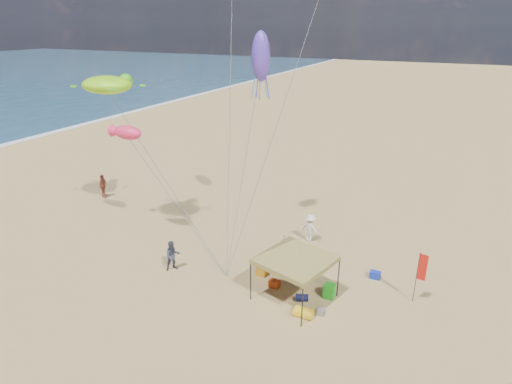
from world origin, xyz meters
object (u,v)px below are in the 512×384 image
at_px(chair_yellow, 262,269).
at_px(feather_flag, 421,270).
at_px(person_far_a, 103,186).
at_px(cooler_blue, 375,275).
at_px(canopy_tent, 296,241).
at_px(person_near_a, 285,246).
at_px(cooler_red, 274,284).
at_px(person_near_c, 310,228).
at_px(person_near_b, 173,256).
at_px(chair_green, 329,291).
at_px(beach_cart, 303,312).

bearing_deg(chair_yellow, feather_flag, 7.73).
bearing_deg(person_far_a, cooler_blue, -112.11).
xyz_separation_m(canopy_tent, chair_yellow, (-2.26, 1.17, -2.75)).
relative_size(cooler_blue, person_far_a, 0.30).
distance_m(cooler_blue, person_near_a, 5.04).
height_order(cooler_red, person_near_c, person_near_c).
bearing_deg(person_near_b, person_near_a, -14.76).
relative_size(cooler_red, chair_green, 0.77).
bearing_deg(chair_yellow, cooler_blue, 22.73).
height_order(cooler_red, person_near_b, person_near_b).
relative_size(feather_flag, cooler_red, 4.93).
bearing_deg(canopy_tent, cooler_red, 161.37).
relative_size(feather_flag, beach_cart, 2.96).
height_order(cooler_red, person_far_a, person_far_a).
height_order(canopy_tent, person_near_b, canopy_tent).
distance_m(person_near_a, person_near_c, 2.65).
relative_size(cooler_red, person_near_c, 0.31).
height_order(person_near_b, person_far_a, person_far_a).
distance_m(cooler_blue, chair_yellow, 5.90).
xyz_separation_m(beach_cart, person_near_a, (-2.70, 4.34, 0.59)).
bearing_deg(person_near_a, cooler_red, 75.28).
relative_size(feather_flag, chair_yellow, 3.81).
distance_m(canopy_tent, person_near_b, 7.16).
bearing_deg(person_near_a, person_far_a, -35.49).
distance_m(person_near_a, person_far_a, 16.12).
bearing_deg(chair_yellow, person_near_b, -160.17).
relative_size(chair_green, person_far_a, 0.39).
bearing_deg(cooler_blue, cooler_red, -145.45).
relative_size(canopy_tent, person_far_a, 3.22).
distance_m(cooler_red, person_near_c, 5.42).
xyz_separation_m(chair_green, person_near_b, (-8.29, -1.26, 0.50)).
relative_size(beach_cart, person_near_c, 0.51).
distance_m(cooler_blue, chair_green, 3.14).
bearing_deg(feather_flag, canopy_tent, -157.71).
height_order(chair_yellow, person_near_c, person_near_c).
bearing_deg(feather_flag, cooler_blue, 150.35).
height_order(canopy_tent, chair_yellow, canopy_tent).
xyz_separation_m(cooler_red, chair_green, (2.73, 0.38, 0.16)).
bearing_deg(chair_yellow, beach_cart, -36.08).
bearing_deg(cooler_red, canopy_tent, -18.63).
bearing_deg(person_near_c, person_near_b, 64.12).
bearing_deg(beach_cart, person_near_c, 107.01).
bearing_deg(cooler_blue, person_near_c, 152.05).
relative_size(chair_green, chair_yellow, 1.00).
height_order(chair_green, beach_cart, chair_green).
bearing_deg(beach_cart, person_near_b, 175.05).
height_order(canopy_tent, feather_flag, canopy_tent).
relative_size(feather_flag, chair_green, 3.81).
bearing_deg(person_near_b, beach_cart, -56.16).
bearing_deg(person_near_a, beach_cart, 95.29).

